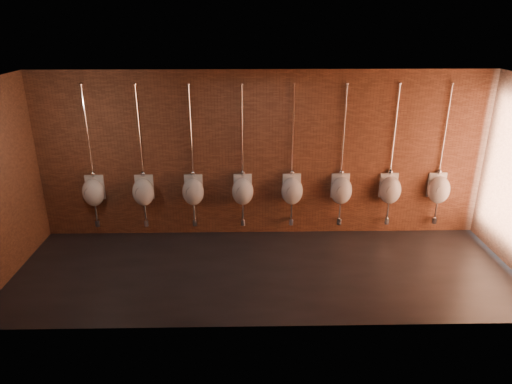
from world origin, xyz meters
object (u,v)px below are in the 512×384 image
urinal_1 (143,191)px  urinal_3 (243,191)px  urinal_4 (292,190)px  urinal_7 (439,189)px  urinal_6 (390,189)px  urinal_5 (341,190)px  urinal_0 (93,192)px  urinal_2 (193,191)px

urinal_1 → urinal_3: size_ratio=1.00×
urinal_4 → urinal_7: same height
urinal_3 → urinal_6: same height
urinal_4 → urinal_6: same height
urinal_4 → urinal_7: size_ratio=1.00×
urinal_5 → urinal_6: bearing=0.0°
urinal_7 → urinal_0: bearing=180.0°
urinal_7 → urinal_3: bearing=180.0°
urinal_2 → urinal_3: 0.95m
urinal_2 → urinal_5: 2.84m
urinal_6 → urinal_2: bearing=180.0°
urinal_1 → urinal_5: bearing=0.0°
urinal_0 → urinal_2: size_ratio=1.00×
urinal_2 → urinal_4: size_ratio=1.00×
urinal_6 → urinal_5: bearing=180.0°
urinal_1 → urinal_6: (4.74, 0.00, 0.00)m
urinal_3 → urinal_7: same height
urinal_2 → urinal_0: bearing=180.0°
urinal_0 → urinal_1: (0.95, 0.00, 0.00)m
urinal_0 → urinal_5: 4.74m
urinal_4 → urinal_5: bearing=0.0°
urinal_1 → urinal_7: 5.69m
urinal_1 → urinal_5: same height
urinal_0 → urinal_1: 0.95m
urinal_4 → urinal_7: bearing=0.0°
urinal_4 → urinal_6: size_ratio=1.00×
urinal_0 → urinal_1: size_ratio=1.00×
urinal_4 → urinal_7: 2.84m
urinal_0 → urinal_3: size_ratio=1.00×
urinal_2 → urinal_5: (2.84, 0.00, 0.00)m
urinal_2 → urinal_1: bearing=180.0°
urinal_1 → urinal_6: size_ratio=1.00×
urinal_7 → urinal_5: bearing=180.0°
urinal_0 → urinal_6: (5.69, 0.00, 0.00)m
urinal_4 → urinal_1: bearing=180.0°
urinal_5 → urinal_6: size_ratio=1.00×
urinal_0 → urinal_2: same height
urinal_0 → urinal_2: 1.90m
urinal_2 → urinal_6: 3.79m
urinal_3 → urinal_5: size_ratio=1.00×
urinal_2 → urinal_5: size_ratio=1.00×
urinal_1 → urinal_2: (0.95, 0.00, 0.00)m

